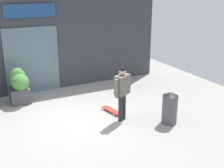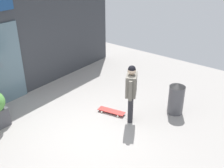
{
  "view_description": "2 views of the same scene",
  "coord_description": "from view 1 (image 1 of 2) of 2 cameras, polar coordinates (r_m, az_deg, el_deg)",
  "views": [
    {
      "loc": [
        -2.72,
        -7.41,
        3.77
      ],
      "look_at": [
        1.07,
        0.03,
        0.92
      ],
      "focal_mm": 47.41,
      "sensor_mm": 36.0,
      "label": 1
    },
    {
      "loc": [
        -4.07,
        -3.93,
        4.18
      ],
      "look_at": [
        1.07,
        0.03,
        0.92
      ],
      "focal_mm": 43.45,
      "sensor_mm": 36.0,
      "label": 2
    }
  ],
  "objects": [
    {
      "name": "planter_box_left",
      "position": [
        10.1,
        -17.44,
        -0.33
      ],
      "size": [
        0.61,
        0.72,
        1.18
      ],
      "color": "#47474C",
      "rests_on": "ground_plane"
    },
    {
      "name": "trash_bin",
      "position": [
        8.46,
        11.08,
        -4.5
      ],
      "size": [
        0.44,
        0.44,
        0.93
      ],
      "color": "#4C4C51",
      "rests_on": "ground_plane"
    },
    {
      "name": "skateboard",
      "position": [
        9.14,
        -0.1,
        -5.06
      ],
      "size": [
        0.37,
        0.81,
        0.08
      ],
      "rotation": [
        0.0,
        0.0,
        1.77
      ],
      "color": "red",
      "rests_on": "ground_plane"
    },
    {
      "name": "ground_plane",
      "position": [
        8.75,
        -6.21,
        -6.78
      ],
      "size": [
        12.0,
        12.0,
        0.0
      ],
      "primitive_type": "plane",
      "color": "#9E9993"
    },
    {
      "name": "building_facade",
      "position": [
        10.99,
        -12.42,
        7.65
      ],
      "size": [
        8.79,
        0.31,
        3.46
      ],
      "color": "#383A3F",
      "rests_on": "ground_plane"
    },
    {
      "name": "skateboarder",
      "position": [
        8.3,
        1.99,
        -0.8
      ],
      "size": [
        0.58,
        0.46,
        1.6
      ],
      "rotation": [
        0.0,
        0.0,
        2.08
      ],
      "color": "#28282D",
      "rests_on": "ground_plane"
    }
  ]
}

